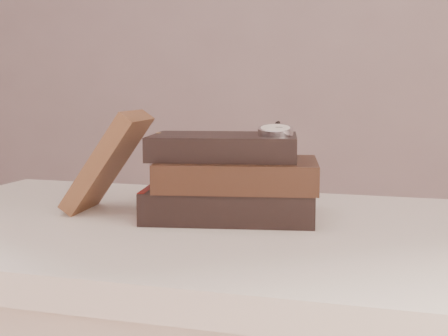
% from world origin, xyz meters
% --- Properties ---
extents(table, '(1.00, 0.60, 0.75)m').
position_xyz_m(table, '(0.00, 0.35, 0.66)').
color(table, silver).
rests_on(table, ground).
extents(book_stack, '(0.28, 0.22, 0.13)m').
position_xyz_m(book_stack, '(0.03, 0.40, 0.81)').
color(book_stack, black).
rests_on(book_stack, table).
extents(journal, '(0.13, 0.12, 0.16)m').
position_xyz_m(journal, '(-0.17, 0.38, 0.83)').
color(journal, '#472B1B').
rests_on(journal, table).
extents(pocket_watch, '(0.06, 0.16, 0.02)m').
position_xyz_m(pocket_watch, '(0.10, 0.40, 0.88)').
color(pocket_watch, silver).
rests_on(pocket_watch, book_stack).
extents(eyeglasses, '(0.13, 0.14, 0.05)m').
position_xyz_m(eyeglasses, '(-0.07, 0.46, 0.82)').
color(eyeglasses, silver).
rests_on(eyeglasses, book_stack).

